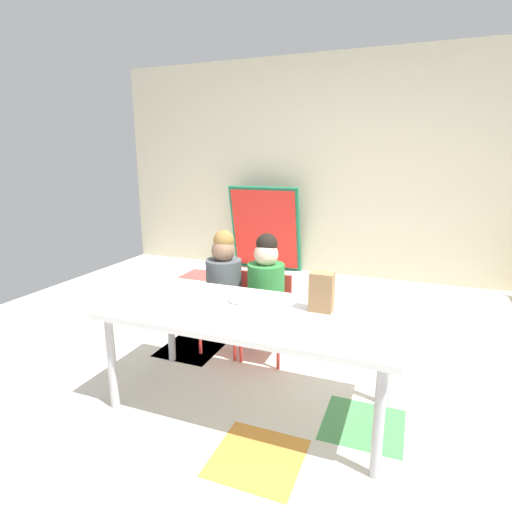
% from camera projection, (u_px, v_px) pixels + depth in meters
% --- Properties ---
extents(ground_plane, '(6.31, 5.02, 0.02)m').
position_uv_depth(ground_plane, '(305.00, 372.00, 2.82)').
color(ground_plane, silver).
extents(back_wall, '(6.31, 0.10, 2.59)m').
position_uv_depth(back_wall, '(363.00, 169.00, 4.78)').
color(back_wall, beige).
rests_on(back_wall, ground_plane).
extents(craft_table, '(1.64, 0.73, 0.60)m').
position_uv_depth(craft_table, '(251.00, 319.00, 2.30)').
color(craft_table, white).
rests_on(craft_table, ground_plane).
extents(seated_child_near_camera, '(0.32, 0.31, 0.92)m').
position_uv_depth(seated_child_near_camera, '(224.00, 280.00, 2.99)').
color(seated_child_near_camera, red).
rests_on(seated_child_near_camera, ground_plane).
extents(seated_child_middle_seat, '(0.32, 0.31, 0.92)m').
position_uv_depth(seated_child_middle_seat, '(266.00, 285.00, 2.87)').
color(seated_child_middle_seat, red).
rests_on(seated_child_middle_seat, ground_plane).
extents(folded_activity_table, '(0.90, 0.29, 1.09)m').
position_uv_depth(folded_activity_table, '(265.00, 229.00, 5.18)').
color(folded_activity_table, '#19724C').
rests_on(folded_activity_table, ground_plane).
extents(paper_bag_brown, '(0.13, 0.09, 0.22)m').
position_uv_depth(paper_bag_brown, '(322.00, 292.00, 2.25)').
color(paper_bag_brown, '#9E754C').
rests_on(paper_bag_brown, craft_table).
extents(paper_plate_near_edge, '(0.18, 0.18, 0.01)m').
position_uv_depth(paper_plate_near_edge, '(238.00, 303.00, 2.39)').
color(paper_plate_near_edge, white).
rests_on(paper_plate_near_edge, craft_table).
extents(paper_plate_center_table, '(0.18, 0.18, 0.01)m').
position_uv_depth(paper_plate_center_table, '(172.00, 308.00, 2.31)').
color(paper_plate_center_table, white).
rests_on(paper_plate_center_table, craft_table).
extents(donut_powdered_on_plate, '(0.11, 0.11, 0.03)m').
position_uv_depth(donut_powdered_on_plate, '(238.00, 299.00, 2.39)').
color(donut_powdered_on_plate, white).
rests_on(donut_powdered_on_plate, craft_table).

